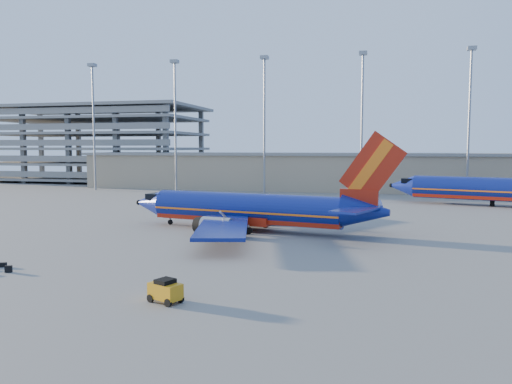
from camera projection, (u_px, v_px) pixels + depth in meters
ground at (220, 228)px, 59.95m from camera, size 220.00×220.00×0.00m
terminal_building at (340, 171)px, 113.31m from camera, size 122.00×16.00×8.50m
parking_garage at (95, 141)px, 145.27m from camera, size 62.00×32.00×21.40m
light_mast_row at (312, 109)px, 101.72m from camera, size 101.60×1.60×28.65m
aircraft_main at (252, 210)px, 57.92m from camera, size 33.39×31.84×11.38m
aircraft_second at (499, 189)px, 81.74m from camera, size 35.93×17.91×12.48m
baggage_tug at (165, 290)px, 31.00m from camera, size 2.38×1.93×1.48m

